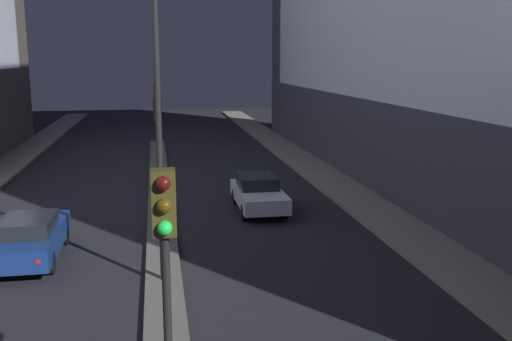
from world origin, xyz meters
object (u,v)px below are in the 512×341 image
object	(u,v)px
traffic_light_far	(156,102)
traffic_light_near	(166,257)
car_right_lane	(258,193)
traffic_light_mid	(158,130)
street_lamp	(156,58)
car_left_lane	(31,237)

from	to	relation	value
traffic_light_far	traffic_light_near	bearing A→B (deg)	-90.00
traffic_light_near	car_right_lane	size ratio (longest dim) A/B	1.08
traffic_light_mid	car_right_lane	world-z (taller)	traffic_light_mid
traffic_light_near	traffic_light_mid	world-z (taller)	same
traffic_light_mid	street_lamp	bearing A→B (deg)	-90.00
traffic_light_near	car_right_lane	bearing A→B (deg)	75.04
traffic_light_near	street_lamp	world-z (taller)	street_lamp
traffic_light_near	traffic_light_far	size ratio (longest dim) A/B	1.00
traffic_light_mid	car_right_lane	distance (m)	4.88
traffic_light_mid	traffic_light_far	distance (m)	14.17
street_lamp	car_right_lane	size ratio (longest dim) A/B	2.20
traffic_light_near	street_lamp	size ratio (longest dim) A/B	0.49
traffic_light_mid	car_right_lane	xyz separation A→B (m)	(3.96, 0.77, -2.76)
traffic_light_mid	traffic_light_near	bearing A→B (deg)	-90.00
traffic_light_mid	car_right_lane	bearing A→B (deg)	11.02
traffic_light_mid	car_right_lane	size ratio (longest dim) A/B	1.08
street_lamp	traffic_light_mid	bearing A→B (deg)	90.00
traffic_light_near	traffic_light_mid	distance (m)	14.04
street_lamp	traffic_light_far	bearing A→B (deg)	90.00
car_left_lane	street_lamp	bearing A→B (deg)	-33.28
street_lamp	car_right_lane	xyz separation A→B (m)	(3.96, 7.18, -5.40)
car_left_lane	car_right_lane	bearing A→B (deg)	30.09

